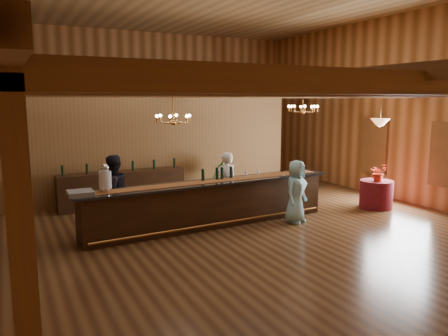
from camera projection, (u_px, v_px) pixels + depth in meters
name	position (u px, v px, depth m)	size (l,w,h in m)	color
floor	(221.00, 225.00, 10.62)	(14.00, 14.00, 0.00)	brown
wall_back	(139.00, 107.00, 16.37)	(12.00, 0.10, 5.50)	#BB7D48
wall_right	(403.00, 109.00, 12.86)	(0.10, 14.00, 5.50)	#BB7D48
beam_grid	(212.00, 90.00, 10.57)	(11.90, 13.90, 0.39)	brown
support_posts	(231.00, 162.00, 9.93)	(9.20, 10.20, 3.20)	brown
partition_wall	(155.00, 148.00, 13.25)	(9.00, 0.18, 3.10)	brown
window_right_front	(448.00, 155.00, 11.61)	(0.12, 1.05, 1.75)	white
window_right_back	(374.00, 146.00, 13.90)	(0.12, 1.05, 1.75)	white
backroom_boxes	(144.00, 171.00, 15.26)	(4.10, 0.60, 1.10)	#371C0C
tasting_bar	(211.00, 203.00, 10.46)	(6.52, 1.19, 1.09)	#371C0C
beverage_dispenser	(105.00, 179.00, 9.15)	(0.26, 0.26, 0.60)	silver
glass_rack_tray	(80.00, 193.00, 8.84)	(0.50, 0.50, 0.10)	gray
raffle_drum	(295.00, 167.00, 11.54)	(0.34, 0.24, 0.30)	brown
bar_bottle_0	(203.00, 175.00, 10.39)	(0.07, 0.07, 0.30)	black
bar_bottle_1	(217.00, 174.00, 10.58)	(0.07, 0.07, 0.30)	black
bar_bottle_2	(222.00, 173.00, 10.65)	(0.07, 0.07, 0.30)	black
bar_bottle_3	(231.00, 172.00, 10.77)	(0.07, 0.07, 0.30)	black
backbar_shelf	(123.00, 189.00, 12.41)	(3.56, 0.56, 1.00)	#371C0C
round_table	(376.00, 194.00, 12.20)	(0.90, 0.90, 0.78)	maroon
chandelier_left	(173.00, 118.00, 9.65)	(0.80, 0.80, 0.76)	#B27333
chandelier_right	(303.00, 108.00, 11.71)	(0.80, 0.80, 0.58)	#B27333
pendant_lamp	(380.00, 122.00, 11.89)	(0.52, 0.52, 0.90)	#B27333
bartender	(226.00, 184.00, 11.31)	(0.61, 0.40, 1.68)	white
staff_second	(113.00, 192.00, 10.14)	(0.85, 0.66, 1.75)	black
guest	(296.00, 191.00, 10.71)	(0.76, 0.49, 1.56)	#90CDD7
floor_plant	(218.00, 176.00, 13.50)	(0.73, 0.59, 1.34)	#2E6D21
table_flowers	(378.00, 172.00, 12.00)	(0.45, 0.39, 0.50)	red
table_vase	(379.00, 176.00, 12.14)	(0.13, 0.13, 0.27)	#B27333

